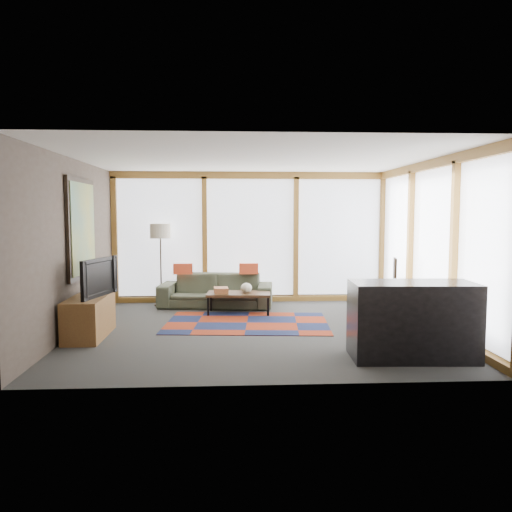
{
  "coord_description": "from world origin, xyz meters",
  "views": [
    {
      "loc": [
        -0.43,
        -7.55,
        1.8
      ],
      "look_at": [
        0.0,
        0.4,
        1.1
      ],
      "focal_mm": 35.0,
      "sensor_mm": 36.0,
      "label": 1
    }
  ],
  "objects": [
    {
      "name": "book_stack",
      "position": [
        -0.58,
        1.19,
        0.42
      ],
      "size": [
        0.27,
        0.32,
        0.1
      ],
      "primitive_type": "cube",
      "rotation": [
        0.0,
        0.0,
        0.08
      ],
      "color": "#96552E",
      "rests_on": "coffee_table"
    },
    {
      "name": "television",
      "position": [
        -2.39,
        -0.29,
        0.86
      ],
      "size": [
        0.37,
        0.97,
        0.56
      ],
      "primitive_type": "imported",
      "rotation": [
        0.0,
        0.0,
        1.31
      ],
      "color": "black",
      "rests_on": "tv_console"
    },
    {
      "name": "rug",
      "position": [
        -0.15,
        0.43,
        0.01
      ],
      "size": [
        2.73,
        1.88,
        0.01
      ],
      "primitive_type": "cube",
      "rotation": [
        0.0,
        0.0,
        -0.08
      ],
      "color": "maroon",
      "rests_on": "ground"
    },
    {
      "name": "shelf_picture",
      "position": [
        2.52,
        1.13,
        0.77
      ],
      "size": [
        0.12,
        0.32,
        0.43
      ],
      "primitive_type": "cube",
      "rotation": [
        0.0,
        0.0,
        -0.25
      ],
      "color": "black",
      "rests_on": "bookshelf"
    },
    {
      "name": "pillow_left",
      "position": [
        -1.31,
        1.95,
        0.72
      ],
      "size": [
        0.38,
        0.15,
        0.2
      ],
      "primitive_type": "cube",
      "rotation": [
        0.0,
        0.0,
        0.12
      ],
      "color": "#D04423",
      "rests_on": "sofa"
    },
    {
      "name": "sofa",
      "position": [
        -0.68,
        1.91,
        0.31
      ],
      "size": [
        2.21,
        1.08,
        0.62
      ],
      "primitive_type": "imported",
      "rotation": [
        0.0,
        0.0,
        -0.12
      ],
      "color": "#373C2C",
      "rests_on": "ground"
    },
    {
      "name": "pillow_right",
      "position": [
        -0.06,
        1.93,
        0.72
      ],
      "size": [
        0.37,
        0.12,
        0.2
      ],
      "primitive_type": "cube",
      "rotation": [
        0.0,
        0.0,
        -0.02
      ],
      "color": "#D04423",
      "rests_on": "sofa"
    },
    {
      "name": "ground",
      "position": [
        0.0,
        0.0,
        0.0
      ],
      "size": [
        5.5,
        5.5,
        0.0
      ],
      "primitive_type": "plane",
      "color": "#32312F",
      "rests_on": "ground"
    },
    {
      "name": "bowl_b",
      "position": [
        2.47,
        0.14,
        0.6
      ],
      "size": [
        0.19,
        0.19,
        0.08
      ],
      "primitive_type": "ellipsoid",
      "rotation": [
        0.0,
        0.0,
        0.19
      ],
      "color": "black",
      "rests_on": "bookshelf"
    },
    {
      "name": "floor_lamp",
      "position": [
        -1.75,
        2.07,
        0.79
      ],
      "size": [
        0.4,
        0.4,
        1.58
      ],
      "primitive_type": null,
      "color": "black",
      "rests_on": "ground"
    },
    {
      "name": "vase",
      "position": [
        -0.13,
        1.21,
        0.46
      ],
      "size": [
        0.23,
        0.23,
        0.17
      ],
      "primitive_type": "ellipsoid",
      "rotation": [
        0.0,
        0.0,
        0.14
      ],
      "color": "beige",
      "rests_on": "coffee_table"
    },
    {
      "name": "bar_counter",
      "position": [
        1.82,
        -1.63,
        0.47
      ],
      "size": [
        1.53,
        0.77,
        0.95
      ],
      "primitive_type": "cube",
      "rotation": [
        0.0,
        0.0,
        -0.05
      ],
      "color": "black",
      "rests_on": "ground"
    },
    {
      "name": "bookshelf",
      "position": [
        2.43,
        0.38,
        0.28
      ],
      "size": [
        0.41,
        2.24,
        0.56
      ],
      "primitive_type": null,
      "color": "#321E12",
      "rests_on": "ground"
    },
    {
      "name": "room_envelope",
      "position": [
        0.49,
        0.56,
        1.54
      ],
      "size": [
        5.52,
        5.02,
        2.62
      ],
      "color": "#453930",
      "rests_on": "ground"
    },
    {
      "name": "tv_console",
      "position": [
        -2.46,
        -0.33,
        0.29
      ],
      "size": [
        0.49,
        1.17,
        0.59
      ],
      "primitive_type": "cube",
      "color": "brown",
      "rests_on": "ground"
    },
    {
      "name": "bowl_a",
      "position": [
        2.43,
        -0.18,
        0.61
      ],
      "size": [
        0.2,
        0.2,
        0.1
      ],
      "primitive_type": "ellipsoid",
      "rotation": [
        0.0,
        0.0,
        0.06
      ],
      "color": "black",
      "rests_on": "bookshelf"
    },
    {
      "name": "coffee_table",
      "position": [
        -0.26,
        1.23,
        0.19
      ],
      "size": [
        1.16,
        0.63,
        0.37
      ],
      "primitive_type": null,
      "rotation": [
        0.0,
        0.0,
        -0.07
      ],
      "color": "#321E12",
      "rests_on": "ground"
    }
  ]
}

